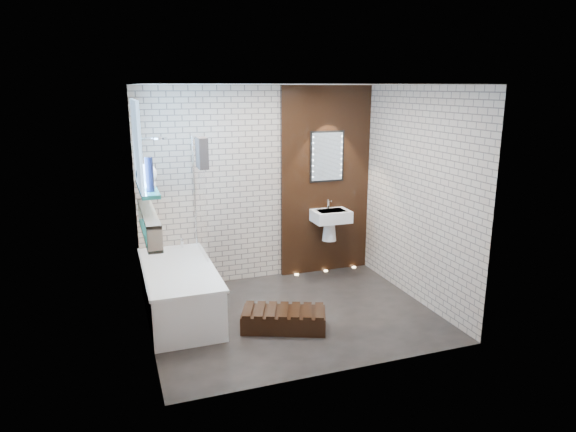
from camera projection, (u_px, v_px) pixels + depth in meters
name	position (u px, v px, depth m)	size (l,w,h in m)	color
ground	(292.00, 315.00, 5.96)	(3.20, 3.20, 0.00)	black
room_shell	(293.00, 206.00, 5.64)	(3.24, 3.20, 2.60)	#B39F8E
walnut_panel	(326.00, 181.00, 7.11)	(1.30, 0.06, 2.60)	black
clerestory_window	(139.00, 154.00, 5.31)	(0.18, 1.00, 0.94)	#7FADE0
display_niche	(149.00, 223.00, 5.31)	(0.14, 1.30, 0.26)	teal
bathtub	(179.00, 291.00, 5.91)	(0.79, 1.74, 0.70)	white
bath_screen	(200.00, 197.00, 6.18)	(0.01, 0.78, 1.40)	white
towel	(202.00, 153.00, 5.79)	(0.10, 0.27, 0.35)	black
shower_head	(159.00, 138.00, 5.92)	(0.18, 0.18, 0.02)	silver
washbasin	(331.00, 220.00, 7.06)	(0.50, 0.36, 0.58)	white
led_mirror	(327.00, 157.00, 6.99)	(0.50, 0.02, 0.70)	black
walnut_step	(284.00, 320.00, 5.60)	(0.91, 0.40, 0.20)	black
niche_bottles	(153.00, 236.00, 4.98)	(0.06, 0.32, 0.15)	#965317
sill_vases	(147.00, 175.00, 5.42)	(0.22, 0.58, 0.35)	#151B3A
floor_uplights	(326.00, 271.00, 7.37)	(0.96, 0.06, 0.01)	#FFD899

